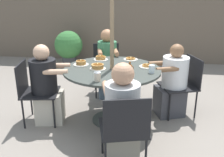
{
  "coord_description": "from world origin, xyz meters",
  "views": [
    {
      "loc": [
        0.45,
        -3.29,
        1.81
      ],
      "look_at": [
        0.0,
        0.0,
        0.62
      ],
      "focal_mm": 42.0,
      "sensor_mm": 36.0,
      "label": 1
    }
  ],
  "objects_px": {
    "syrup_bottle": "(130,68)",
    "drinking_glass_a": "(152,69)",
    "diner_south": "(172,84)",
    "patio_chair_west": "(107,65)",
    "patio_chair_south": "(184,82)",
    "pancake_plate_c": "(101,58)",
    "diner_west": "(107,66)",
    "pancake_plate_e": "(147,66)",
    "diner_east": "(122,118)",
    "coffee_cup": "(97,77)",
    "patio_chair_east": "(124,127)",
    "patio_chair_north": "(33,89)",
    "pancake_plate_a": "(98,67)",
    "potted_shrub": "(69,46)",
    "pancake_plate_b": "(131,59)",
    "pancake_plate_d": "(81,63)",
    "diner_north": "(47,88)",
    "patio_table": "(112,78)"
  },
  "relations": [
    {
      "from": "patio_chair_north",
      "to": "patio_chair_west",
      "type": "distance_m",
      "value": 1.46
    },
    {
      "from": "pancake_plate_e",
      "to": "syrup_bottle",
      "type": "bearing_deg",
      "value": -129.28
    },
    {
      "from": "patio_chair_east",
      "to": "patio_table",
      "type": "bearing_deg",
      "value": 90.0
    },
    {
      "from": "pancake_plate_c",
      "to": "coffee_cup",
      "type": "xyz_separation_m",
      "value": [
        0.12,
        -0.9,
        0.03
      ]
    },
    {
      "from": "patio_table",
      "to": "patio_chair_south",
      "type": "bearing_deg",
      "value": 20.09
    },
    {
      "from": "pancake_plate_a",
      "to": "patio_chair_north",
      "type": "bearing_deg",
      "value": -171.31
    },
    {
      "from": "diner_west",
      "to": "syrup_bottle",
      "type": "relative_size",
      "value": 8.22
    },
    {
      "from": "patio_chair_south",
      "to": "pancake_plate_c",
      "type": "distance_m",
      "value": 1.26
    },
    {
      "from": "patio_chair_north",
      "to": "syrup_bottle",
      "type": "xyz_separation_m",
      "value": [
        1.29,
        0.05,
        0.33
      ]
    },
    {
      "from": "pancake_plate_a",
      "to": "coffee_cup",
      "type": "height_order",
      "value": "coffee_cup"
    },
    {
      "from": "diner_north",
      "to": "syrup_bottle",
      "type": "xyz_separation_m",
      "value": [
        1.12,
        0.02,
        0.32
      ]
    },
    {
      "from": "patio_chair_north",
      "to": "patio_chair_east",
      "type": "height_order",
      "value": "same"
    },
    {
      "from": "pancake_plate_e",
      "to": "potted_shrub",
      "type": "distance_m",
      "value": 3.05
    },
    {
      "from": "potted_shrub",
      "to": "coffee_cup",
      "type": "bearing_deg",
      "value": -67.25
    },
    {
      "from": "patio_chair_east",
      "to": "drinking_glass_a",
      "type": "distance_m",
      "value": 1.02
    },
    {
      "from": "patio_table",
      "to": "diner_north",
      "type": "xyz_separation_m",
      "value": [
        -0.87,
        -0.15,
        -0.13
      ]
    },
    {
      "from": "patio_chair_north",
      "to": "drinking_glass_a",
      "type": "relative_size",
      "value": 8.4
    },
    {
      "from": "patio_chair_east",
      "to": "pancake_plate_c",
      "type": "xyz_separation_m",
      "value": [
        -0.49,
        1.44,
        0.3
      ]
    },
    {
      "from": "patio_chair_west",
      "to": "syrup_bottle",
      "type": "bearing_deg",
      "value": 99.58
    },
    {
      "from": "patio_chair_east",
      "to": "pancake_plate_b",
      "type": "xyz_separation_m",
      "value": [
        -0.05,
        1.5,
        0.28
      ]
    },
    {
      "from": "drinking_glass_a",
      "to": "diner_east",
      "type": "bearing_deg",
      "value": -111.49
    },
    {
      "from": "patio_chair_east",
      "to": "pancake_plate_a",
      "type": "xyz_separation_m",
      "value": [
        -0.45,
        0.98,
        0.3
      ]
    },
    {
      "from": "patio_chair_east",
      "to": "syrup_bottle",
      "type": "height_order",
      "value": "syrup_bottle"
    },
    {
      "from": "patio_chair_south",
      "to": "pancake_plate_a",
      "type": "height_order",
      "value": "patio_chair_south"
    },
    {
      "from": "potted_shrub",
      "to": "patio_chair_south",
      "type": "bearing_deg",
      "value": -42.59
    },
    {
      "from": "pancake_plate_d",
      "to": "coffee_cup",
      "type": "height_order",
      "value": "coffee_cup"
    },
    {
      "from": "diner_south",
      "to": "drinking_glass_a",
      "type": "xyz_separation_m",
      "value": [
        -0.31,
        -0.41,
        0.34
      ]
    },
    {
      "from": "pancake_plate_b",
      "to": "pancake_plate_d",
      "type": "height_order",
      "value": "pancake_plate_d"
    },
    {
      "from": "pancake_plate_a",
      "to": "potted_shrub",
      "type": "relative_size",
      "value": 0.26
    },
    {
      "from": "patio_chair_east",
      "to": "patio_chair_west",
      "type": "bearing_deg",
      "value": 89.21
    },
    {
      "from": "diner_east",
      "to": "syrup_bottle",
      "type": "xyz_separation_m",
      "value": [
        0.02,
        0.73,
        0.31
      ]
    },
    {
      "from": "diner_south",
      "to": "pancake_plate_d",
      "type": "distance_m",
      "value": 1.33
    },
    {
      "from": "diner_north",
      "to": "pancake_plate_c",
      "type": "distance_m",
      "value": 0.9
    },
    {
      "from": "patio_chair_north",
      "to": "pancake_plate_e",
      "type": "distance_m",
      "value": 1.57
    },
    {
      "from": "patio_chair_north",
      "to": "diner_east",
      "type": "bearing_deg",
      "value": 52.19
    },
    {
      "from": "pancake_plate_c",
      "to": "syrup_bottle",
      "type": "xyz_separation_m",
      "value": [
        0.47,
        -0.53,
        0.03
      ]
    },
    {
      "from": "patio_chair_east",
      "to": "coffee_cup",
      "type": "xyz_separation_m",
      "value": [
        -0.37,
        0.54,
        0.32
      ]
    },
    {
      "from": "potted_shrub",
      "to": "pancake_plate_a",
      "type": "bearing_deg",
      "value": -65.31
    },
    {
      "from": "pancake_plate_e",
      "to": "potted_shrub",
      "type": "xyz_separation_m",
      "value": [
        -1.84,
        2.41,
        -0.31
      ]
    },
    {
      "from": "syrup_bottle",
      "to": "drinking_glass_a",
      "type": "bearing_deg",
      "value": 5.17
    },
    {
      "from": "pancake_plate_a",
      "to": "pancake_plate_c",
      "type": "xyz_separation_m",
      "value": [
        -0.04,
        0.45,
        -0.01
      ]
    },
    {
      "from": "diner_east",
      "to": "coffee_cup",
      "type": "bearing_deg",
      "value": 116.84
    },
    {
      "from": "patio_chair_west",
      "to": "diner_north",
      "type": "bearing_deg",
      "value": 48.89
    },
    {
      "from": "pancake_plate_b",
      "to": "coffee_cup",
      "type": "distance_m",
      "value": 1.01
    },
    {
      "from": "drinking_glass_a",
      "to": "potted_shrub",
      "type": "relative_size",
      "value": 0.12
    },
    {
      "from": "pancake_plate_b",
      "to": "patio_table",
      "type": "bearing_deg",
      "value": -114.42
    },
    {
      "from": "patio_chair_east",
      "to": "coffee_cup",
      "type": "relative_size",
      "value": 7.95
    },
    {
      "from": "diner_south",
      "to": "pancake_plate_a",
      "type": "distance_m",
      "value": 1.12
    },
    {
      "from": "patio_chair_west",
      "to": "syrup_bottle",
      "type": "relative_size",
      "value": 6.12
    },
    {
      "from": "syrup_bottle",
      "to": "drinking_glass_a",
      "type": "distance_m",
      "value": 0.28
    }
  ]
}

